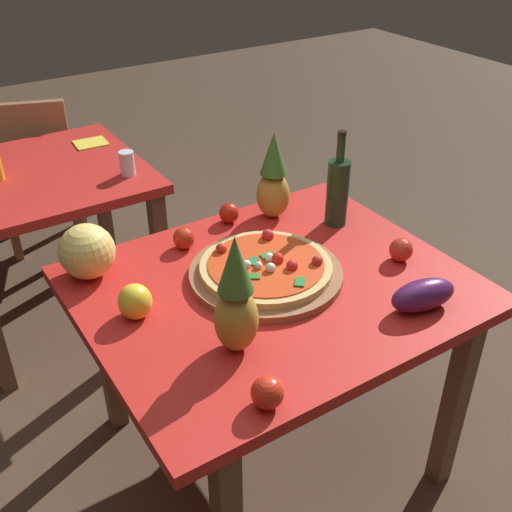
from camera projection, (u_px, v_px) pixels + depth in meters
ground_plane at (270, 447)px, 2.21m from camera, size 10.00×10.00×0.00m
display_table at (273, 307)px, 1.87m from camera, size 1.12×0.93×0.72m
background_table at (43, 198)px, 2.56m from camera, size 0.83×0.81×0.72m
dining_chair at (36, 166)px, 3.13m from camera, size 0.51×0.51×0.85m
pizza_board at (265, 274)px, 1.85m from camera, size 0.47×0.47×0.02m
pizza at (265, 266)px, 1.83m from camera, size 0.40×0.40×0.06m
wine_bottle at (338, 191)px, 2.07m from camera, size 0.08×0.08×0.34m
pineapple_left at (273, 180)px, 2.11m from camera, size 0.12×0.12×0.31m
pineapple_right at (236, 301)px, 1.50m from camera, size 0.11×0.11×0.33m
melon at (87, 251)px, 1.82m from camera, size 0.17×0.17×0.17m
bell_pepper at (135, 302)px, 1.67m from camera, size 0.09×0.09×0.10m
eggplant at (423, 295)px, 1.70m from camera, size 0.21×0.13×0.09m
tomato_near_board at (267, 392)px, 1.39m from camera, size 0.08×0.08×0.08m
tomato_at_corner at (184, 238)px, 1.98m from camera, size 0.07×0.07×0.07m
tomato_beside_pepper at (229, 213)px, 2.13m from camera, size 0.07×0.07×0.07m
tomato_by_bottle at (401, 250)px, 1.92m from camera, size 0.08×0.08×0.08m
drinking_glass_water at (127, 163)px, 2.45m from camera, size 0.06×0.06×0.10m
napkin_folded at (91, 143)px, 2.75m from camera, size 0.15×0.13×0.01m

